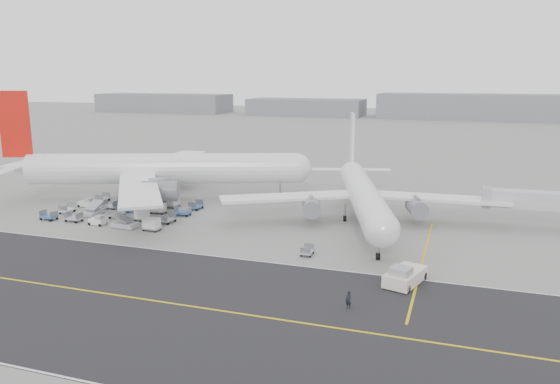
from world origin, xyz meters
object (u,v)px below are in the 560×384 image
(pushback_tug, at_px, (405,276))
(ground_crew_a, at_px, (349,300))
(airliner_a, at_px, (156,169))
(jet_bridge, at_px, (537,202))
(airliner_b, at_px, (363,194))

(pushback_tug, relative_size, ground_crew_a, 4.41)
(airliner_a, distance_m, pushback_tug, 59.99)
(airliner_a, relative_size, jet_bridge, 3.52)
(airliner_a, bearing_deg, ground_crew_a, -150.06)
(airliner_a, relative_size, airliner_b, 1.25)
(airliner_a, xyz_separation_m, ground_crew_a, (46.80, -39.08, -5.15))
(airliner_a, bearing_deg, jet_bridge, -109.62)
(airliner_a, xyz_separation_m, airliner_b, (41.71, -3.92, -1.29))
(ground_crew_a, bearing_deg, airliner_b, 121.95)
(airliner_b, height_order, ground_crew_a, airliner_b)
(jet_bridge, bearing_deg, airliner_a, 178.63)
(pushback_tug, bearing_deg, airliner_b, 127.65)
(airliner_b, distance_m, pushback_tug, 28.27)
(airliner_a, height_order, ground_crew_a, airliner_a)
(airliner_b, bearing_deg, ground_crew_a, -98.57)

